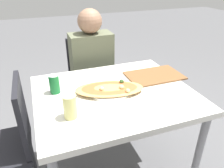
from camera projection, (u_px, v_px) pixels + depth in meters
name	position (u px, v px, depth m)	size (l,w,h in m)	color
dining_table	(114.00, 103.00, 1.49)	(1.03, 0.86, 0.78)	silver
chair_far_seated	(90.00, 79.00, 2.21)	(0.40, 0.40, 0.92)	black
chair_side_left	(9.00, 140.00, 1.41)	(0.40, 0.40, 0.92)	black
person_seated	(92.00, 65.00, 2.02)	(0.38, 0.24, 1.21)	#2D2D38
pizza_main	(110.00, 89.00, 1.44)	(0.49, 0.33, 0.06)	white
soda_can	(54.00, 84.00, 1.41)	(0.07, 0.07, 0.12)	#197233
drink_glass	(70.00, 107.00, 1.17)	(0.07, 0.07, 0.14)	#E0DB7F
serving_tray	(154.00, 76.00, 1.65)	(0.41, 0.27, 0.01)	brown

